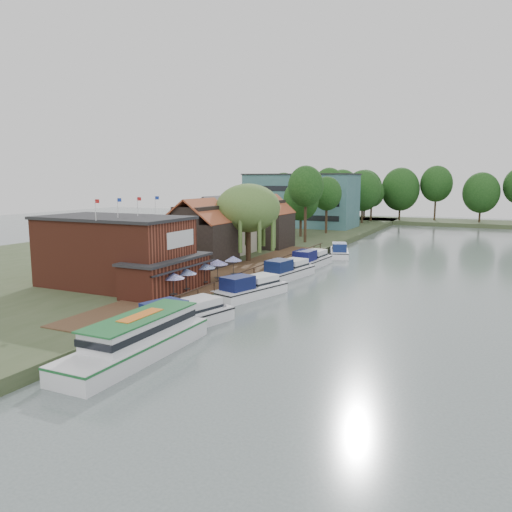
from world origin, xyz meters
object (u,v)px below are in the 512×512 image
at_px(cruiser_1, 251,285).
at_px(cruiser_4, 339,249).
at_px(pub, 130,252).
at_px(cruiser_3, 310,258).
at_px(hotel_block, 301,200).
at_px(swan, 155,346).
at_px(umbrella_2, 205,274).
at_px(umbrella_1, 186,280).
at_px(umbrella_3, 218,270).
at_px(cruiser_2, 287,268).
at_px(cruiser_0, 184,313).
at_px(umbrella_4, 233,266).
at_px(cottage_a, 200,232).
at_px(tour_boat, 135,337).
at_px(willow, 248,223).
at_px(cottage_c, 267,221).
at_px(umbrella_0, 174,285).
at_px(cottage_b, 218,225).

relative_size(cruiser_1, cruiser_4, 1.07).
distance_m(pub, cruiser_3, 27.36).
distance_m(hotel_block, swan, 85.59).
xyz_separation_m(umbrella_2, cruiser_4, (4.98, 32.29, -1.15)).
height_order(hotel_block, umbrella_1, hotel_block).
height_order(umbrella_2, cruiser_1, umbrella_2).
bearing_deg(umbrella_1, cruiser_3, 80.75).
xyz_separation_m(umbrella_3, cruiser_2, (4.06, 9.99, -1.05)).
bearing_deg(hotel_block, swan, -76.50).
bearing_deg(swan, pub, 134.94).
bearing_deg(umbrella_3, cruiser_0, -71.84).
height_order(umbrella_4, cruiser_4, umbrella_4).
bearing_deg(swan, cruiser_2, 92.54).
xyz_separation_m(cottage_a, cruiser_0, (11.84, -21.59, -3.98)).
height_order(umbrella_1, umbrella_4, same).
relative_size(umbrella_4, tour_boat, 0.18).
distance_m(pub, willow, 20.36).
bearing_deg(cottage_c, cottage_a, -93.01).
bearing_deg(cruiser_4, umbrella_2, -116.24).
bearing_deg(umbrella_0, umbrella_3, 91.35).
bearing_deg(cruiser_1, cottage_c, 127.40).
height_order(willow, umbrella_4, willow).
distance_m(cottage_c, umbrella_2, 31.02).
bearing_deg(cruiser_3, umbrella_3, -98.48).
relative_size(cottage_c, willow, 0.82).
relative_size(cottage_b, willow, 0.92).
xyz_separation_m(cottage_c, cruiser_2, (10.67, -17.71, -4.01)).
bearing_deg(umbrella_0, willow, 98.48).
relative_size(umbrella_1, tour_boat, 0.18).
height_order(pub, umbrella_0, pub).
height_order(hotel_block, umbrella_3, hotel_block).
distance_m(umbrella_3, cruiser_1, 4.65).
relative_size(umbrella_0, cruiser_2, 0.23).
distance_m(pub, cruiser_0, 13.13).
xyz_separation_m(cruiser_1, swan, (0.89, -17.30, -1.00)).
bearing_deg(pub, willow, 80.07).
distance_m(umbrella_1, umbrella_4, 8.90).
height_order(umbrella_1, cruiser_1, umbrella_1).
bearing_deg(cruiser_1, willow, 133.55).
bearing_deg(cruiser_4, willow, -133.85).
bearing_deg(cruiser_4, umbrella_3, -116.77).
xyz_separation_m(willow, cruiser_3, (7.11, 4.99, -4.95)).
xyz_separation_m(umbrella_0, swan, (5.11, -9.78, -2.07)).
height_order(pub, cottage_a, cottage_a).
xyz_separation_m(cottage_c, cruiser_0, (10.84, -40.59, -3.98)).
relative_size(cruiser_1, tour_boat, 0.77).
xyz_separation_m(cottage_c, umbrella_4, (7.02, -24.86, -2.96)).
bearing_deg(cruiser_4, cruiser_2, -109.83).
xyz_separation_m(umbrella_4, swan, (4.90, -21.08, -2.07)).
bearing_deg(umbrella_1, umbrella_3, 89.75).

